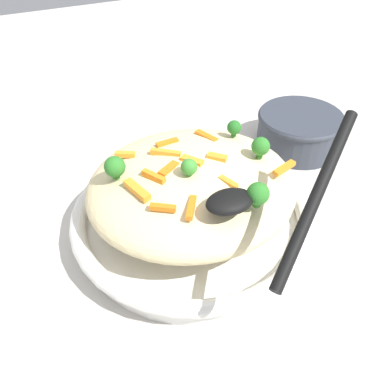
{
  "coord_description": "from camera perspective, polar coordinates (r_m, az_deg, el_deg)",
  "views": [
    {
      "loc": [
        0.18,
        0.38,
        0.43
      ],
      "look_at": [
        0.0,
        0.0,
        0.08
      ],
      "focal_mm": 38.3,
      "sensor_mm": 36.0,
      "label": 1
    }
  ],
  "objects": [
    {
      "name": "ground_plane",
      "position": [
        0.6,
        0.0,
        -5.53
      ],
      "size": [
        2.4,
        2.4,
        0.0
      ],
      "primitive_type": "plane",
      "color": "beige"
    },
    {
      "name": "serving_bowl",
      "position": [
        0.58,
        0.0,
        -3.7
      ],
      "size": [
        0.34,
        0.34,
        0.05
      ],
      "color": "white",
      "rests_on": "ground_plane"
    },
    {
      "name": "pasta_mound",
      "position": [
        0.54,
        0.0,
        0.81
      ],
      "size": [
        0.28,
        0.26,
        0.08
      ],
      "primitive_type": "ellipsoid",
      "color": "beige",
      "rests_on": "serving_bowl"
    },
    {
      "name": "carrot_piece_0",
      "position": [
        0.52,
        0.14,
        4.4
      ],
      "size": [
        0.03,
        0.03,
        0.01
      ],
      "primitive_type": "cube",
      "rotation": [
        0.0,
        0.0,
        2.18
      ],
      "color": "orange",
      "rests_on": "pasta_mound"
    },
    {
      "name": "carrot_piece_1",
      "position": [
        0.58,
        2.02,
        7.76
      ],
      "size": [
        0.02,
        0.04,
        0.01
      ],
      "primitive_type": "cube",
      "rotation": [
        0.0,
        0.0,
        5.07
      ],
      "color": "orange",
      "rests_on": "pasta_mound"
    },
    {
      "name": "carrot_piece_2",
      "position": [
        0.51,
        -3.33,
        3.35
      ],
      "size": [
        0.03,
        0.02,
        0.01
      ],
      "primitive_type": "cube",
      "rotation": [
        0.0,
        0.0,
        0.51
      ],
      "color": "orange",
      "rests_on": "pasta_mound"
    },
    {
      "name": "carrot_piece_3",
      "position": [
        0.48,
        -7.66,
        0.28
      ],
      "size": [
        0.02,
        0.04,
        0.01
      ],
      "primitive_type": "cube",
      "rotation": [
        0.0,
        0.0,
        1.83
      ],
      "color": "orange",
      "rests_on": "pasta_mound"
    },
    {
      "name": "carrot_piece_4",
      "position": [
        0.55,
        -9.29,
        5.2
      ],
      "size": [
        0.03,
        0.02,
        0.01
      ],
      "primitive_type": "cube",
      "rotation": [
        0.0,
        0.0,
        2.64
      ],
      "color": "orange",
      "rests_on": "pasta_mound"
    },
    {
      "name": "carrot_piece_5",
      "position": [
        0.53,
        12.74,
        3.28
      ],
      "size": [
        0.04,
        0.02,
        0.01
      ],
      "primitive_type": "cube",
      "rotation": [
        0.0,
        0.0,
        0.3
      ],
      "color": "orange",
      "rests_on": "pasta_mound"
    },
    {
      "name": "carrot_piece_6",
      "position": [
        0.53,
        3.5,
        4.83
      ],
      "size": [
        0.02,
        0.02,
        0.01
      ],
      "primitive_type": "cube",
      "rotation": [
        0.0,
        0.0,
        2.35
      ],
      "color": "orange",
      "rests_on": "pasta_mound"
    },
    {
      "name": "carrot_piece_7",
      "position": [
        0.46,
        -4.09,
        -2.18
      ],
      "size": [
        0.03,
        0.02,
        0.01
      ],
      "primitive_type": "cube",
      "rotation": [
        0.0,
        0.0,
        2.54
      ],
      "color": "orange",
      "rests_on": "pasta_mound"
    },
    {
      "name": "carrot_piece_8",
      "position": [
        0.49,
        5.07,
        1.38
      ],
      "size": [
        0.02,
        0.03,
        0.01
      ],
      "primitive_type": "cube",
      "rotation": [
        0.0,
        0.0,
        1.89
      ],
      "color": "orange",
      "rests_on": "pasta_mound"
    },
    {
      "name": "carrot_piece_9",
      "position": [
        0.46,
        -0.11,
        -2.17
      ],
      "size": [
        0.03,
        0.03,
        0.01
      ],
      "primitive_type": "cube",
      "rotation": [
        0.0,
        0.0,
        4.12
      ],
      "color": "orange",
      "rests_on": "pasta_mound"
    },
    {
      "name": "carrot_piece_10",
      "position": [
        0.56,
        -3.47,
        6.85
      ],
      "size": [
        0.03,
        0.01,
        0.01
      ],
      "primitive_type": "cube",
      "rotation": [
        0.0,
        0.0,
        0.04
      ],
      "color": "orange",
      "rests_on": "pasta_mound"
    },
    {
      "name": "carrot_piece_11",
      "position": [
        0.49,
        -5.37,
        2.15
      ],
      "size": [
        0.02,
        0.03,
        0.01
      ],
      "primitive_type": "cube",
      "rotation": [
        0.0,
        0.0,
        2.07
      ],
      "color": "orange",
      "rests_on": "pasta_mound"
    },
    {
      "name": "carrot_piece_12",
      "position": [
        0.53,
        -3.69,
        5.46
      ],
      "size": [
        0.04,
        0.03,
        0.01
      ],
      "primitive_type": "cube",
      "rotation": [
        0.0,
        0.0,
        2.47
      ],
      "color": "orange",
      "rests_on": "pasta_mound"
    },
    {
      "name": "broccoli_floret_0",
      "position": [
        0.49,
        -0.42,
        3.48
      ],
      "size": [
        0.02,
        0.02,
        0.02
      ],
      "color": "#377928",
      "rests_on": "pasta_mound"
    },
    {
      "name": "broccoli_floret_1",
      "position": [
        0.46,
        9.17,
        -0.28
      ],
      "size": [
        0.03,
        0.03,
        0.03
      ],
      "color": "#296820",
      "rests_on": "pasta_mound"
    },
    {
      "name": "broccoli_floret_2",
      "position": [
        0.5,
        -10.7,
        3.44
      ],
      "size": [
        0.03,
        0.03,
        0.03
      ],
      "color": "#296820",
      "rests_on": "pasta_mound"
    },
    {
      "name": "broccoli_floret_3",
      "position": [
        0.54,
        9.53,
        6.25
      ],
      "size": [
        0.02,
        0.02,
        0.03
      ],
      "color": "#296820",
      "rests_on": "pasta_mound"
    },
    {
      "name": "broccoli_floret_4",
      "position": [
        0.58,
        5.89,
        8.9
      ],
      "size": [
        0.02,
        0.02,
        0.02
      ],
      "color": "#205B1C",
      "rests_on": "pasta_mound"
    },
    {
      "name": "serving_spoon",
      "position": [
        0.43,
        9.77,
        -1.04
      ],
      "size": [
        0.16,
        0.15,
        0.11
      ],
      "color": "black",
      "rests_on": "pasta_mound"
    },
    {
      "name": "companion_bowl",
      "position": [
        0.78,
        14.7,
        8.48
      ],
      "size": [
        0.15,
        0.15,
        0.07
      ],
      "color": "#333842",
      "rests_on": "ground_plane"
    }
  ]
}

